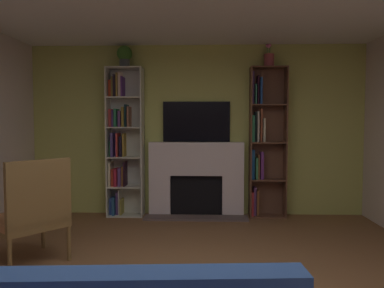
{
  "coord_description": "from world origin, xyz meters",
  "views": [
    {
      "loc": [
        0.14,
        -2.65,
        1.46
      ],
      "look_at": [
        0.0,
        1.32,
        1.23
      ],
      "focal_mm": 35.27,
      "sensor_mm": 36.0,
      "label": 1
    }
  ],
  "objects_px": {
    "potted_plant": "(125,55)",
    "vase_with_flowers": "(269,59)",
    "fireplace": "(196,178)",
    "armchair": "(31,213)",
    "bookshelf_left": "(122,143)",
    "tv": "(196,122)",
    "bookshelf_right": "(263,143)"
  },
  "relations": [
    {
      "from": "vase_with_flowers",
      "to": "armchair",
      "type": "distance_m",
      "value": 3.9
    },
    {
      "from": "potted_plant",
      "to": "vase_with_flowers",
      "type": "distance_m",
      "value": 2.2
    },
    {
      "from": "fireplace",
      "to": "vase_with_flowers",
      "type": "bearing_deg",
      "value": -2.87
    },
    {
      "from": "fireplace",
      "to": "tv",
      "type": "height_order",
      "value": "tv"
    },
    {
      "from": "fireplace",
      "to": "bookshelf_right",
      "type": "relative_size",
      "value": 0.68
    },
    {
      "from": "fireplace",
      "to": "armchair",
      "type": "relative_size",
      "value": 1.44
    },
    {
      "from": "bookshelf_left",
      "to": "armchair",
      "type": "height_order",
      "value": "bookshelf_left"
    },
    {
      "from": "potted_plant",
      "to": "armchair",
      "type": "bearing_deg",
      "value": -104.86
    },
    {
      "from": "potted_plant",
      "to": "armchair",
      "type": "distance_m",
      "value": 2.88
    },
    {
      "from": "tv",
      "to": "potted_plant",
      "type": "height_order",
      "value": "potted_plant"
    },
    {
      "from": "fireplace",
      "to": "bookshelf_right",
      "type": "bearing_deg",
      "value": 0.03
    },
    {
      "from": "armchair",
      "to": "vase_with_flowers",
      "type": "bearing_deg",
      "value": 36.67
    },
    {
      "from": "vase_with_flowers",
      "to": "bookshelf_left",
      "type": "bearing_deg",
      "value": 179.14
    },
    {
      "from": "vase_with_flowers",
      "to": "tv",
      "type": "bearing_deg",
      "value": 173.73
    },
    {
      "from": "tv",
      "to": "bookshelf_right",
      "type": "distance_m",
      "value": 1.09
    },
    {
      "from": "tv",
      "to": "fireplace",
      "type": "bearing_deg",
      "value": -90.0
    },
    {
      "from": "tv",
      "to": "vase_with_flowers",
      "type": "relative_size",
      "value": 3.07
    },
    {
      "from": "bookshelf_right",
      "to": "vase_with_flowers",
      "type": "relative_size",
      "value": 6.75
    },
    {
      "from": "tv",
      "to": "potted_plant",
      "type": "relative_size",
      "value": 3.16
    },
    {
      "from": "tv",
      "to": "bookshelf_left",
      "type": "xyz_separation_m",
      "value": [
        -1.16,
        -0.09,
        -0.33
      ]
    },
    {
      "from": "vase_with_flowers",
      "to": "armchair",
      "type": "xyz_separation_m",
      "value": [
        -2.74,
        -2.04,
        -1.88
      ]
    },
    {
      "from": "vase_with_flowers",
      "to": "armchair",
      "type": "bearing_deg",
      "value": -143.33
    },
    {
      "from": "fireplace",
      "to": "potted_plant",
      "type": "relative_size",
      "value": 4.75
    },
    {
      "from": "bookshelf_left",
      "to": "potted_plant",
      "type": "distance_m",
      "value": 1.35
    },
    {
      "from": "potted_plant",
      "to": "armchair",
      "type": "height_order",
      "value": "potted_plant"
    },
    {
      "from": "tv",
      "to": "bookshelf_left",
      "type": "relative_size",
      "value": 0.45
    },
    {
      "from": "bookshelf_right",
      "to": "fireplace",
      "type": "bearing_deg",
      "value": -179.97
    },
    {
      "from": "bookshelf_left",
      "to": "vase_with_flowers",
      "type": "bearing_deg",
      "value": -0.86
    },
    {
      "from": "potted_plant",
      "to": "vase_with_flowers",
      "type": "bearing_deg",
      "value": -0.02
    },
    {
      "from": "potted_plant",
      "to": "vase_with_flowers",
      "type": "relative_size",
      "value": 0.97
    },
    {
      "from": "armchair",
      "to": "potted_plant",
      "type": "bearing_deg",
      "value": 75.14
    },
    {
      "from": "bookshelf_left",
      "to": "potted_plant",
      "type": "bearing_deg",
      "value": -29.3
    }
  ]
}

